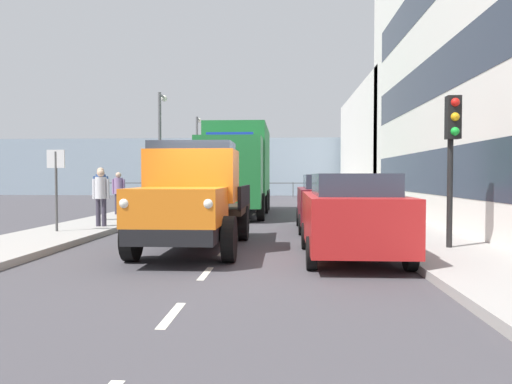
% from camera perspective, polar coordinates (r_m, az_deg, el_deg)
% --- Properties ---
extents(ground_plane, '(80.00, 80.00, 0.00)m').
position_cam_1_polar(ground_plane, '(20.30, -0.40, -2.84)').
color(ground_plane, '#423F44').
extents(sidewalk_left, '(2.34, 37.86, 0.15)m').
position_cam_1_polar(sidewalk_left, '(20.54, 13.14, -2.63)').
color(sidewalk_left, '#9E9993').
rests_on(sidewalk_left, ground_plane).
extents(sidewalk_right, '(2.34, 37.86, 0.15)m').
position_cam_1_polar(sidewalk_right, '(21.17, -13.53, -2.50)').
color(sidewalk_right, '#9E9993').
rests_on(sidewalk_right, ground_plane).
extents(road_centreline_markings, '(0.12, 33.49, 0.01)m').
position_cam_1_polar(road_centreline_markings, '(19.56, -0.54, -3.01)').
color(road_centreline_markings, silver).
rests_on(road_centreline_markings, ground_plane).
extents(building_far_block, '(7.57, 15.91, 7.32)m').
position_cam_1_polar(building_far_block, '(33.77, 17.94, 5.17)').
color(building_far_block, silver).
rests_on(building_far_block, ground_plane).
extents(sea_horizon, '(80.00, 0.80, 5.00)m').
position_cam_1_polar(sea_horizon, '(42.15, 1.60, 3.00)').
color(sea_horizon, '#8C9EAD').
rests_on(sea_horizon, ground_plane).
extents(seawall_railing, '(28.08, 0.08, 1.20)m').
position_cam_1_polar(seawall_railing, '(38.55, 1.43, 0.75)').
color(seawall_railing, '#4C5156').
rests_on(seawall_railing, ground_plane).
extents(truck_vintage_orange, '(2.17, 5.64, 2.43)m').
position_cam_1_polar(truck_vintage_orange, '(10.78, -7.50, -0.76)').
color(truck_vintage_orange, black).
rests_on(truck_vintage_orange, ground_plane).
extents(lorry_cargo_green, '(2.58, 8.20, 3.87)m').
position_cam_1_polar(lorry_cargo_green, '(20.82, -2.20, 2.99)').
color(lorry_cargo_green, '#1E7033').
rests_on(lorry_cargo_green, ground_plane).
extents(car_red_kerbside_near, '(1.91, 4.01, 1.72)m').
position_cam_1_polar(car_red_kerbside_near, '(9.92, 11.20, -2.64)').
color(car_red_kerbside_near, '#B21E1E').
rests_on(car_red_kerbside_near, ground_plane).
extents(car_maroon_kerbside_1, '(1.90, 3.99, 1.72)m').
position_cam_1_polar(car_maroon_kerbside_1, '(15.00, 8.56, -1.11)').
color(car_maroon_kerbside_1, maroon).
rests_on(car_maroon_kerbside_1, ground_plane).
extents(car_navy_oppositeside_0, '(1.90, 4.63, 1.72)m').
position_cam_1_polar(car_navy_oppositeside_0, '(20.52, -7.95, -0.30)').
color(car_navy_oppositeside_0, navy).
rests_on(car_navy_oppositeside_0, ground_plane).
extents(pedestrian_with_bag, '(0.53, 0.34, 1.73)m').
position_cam_1_polar(pedestrian_with_bag, '(15.36, -17.85, -0.09)').
color(pedestrian_with_bag, '#383342').
rests_on(pedestrian_with_bag, sidewalk_right).
extents(pedestrian_near_railing, '(0.53, 0.34, 1.82)m').
position_cam_1_polar(pedestrian_near_railing, '(17.56, -17.86, 0.35)').
color(pedestrian_near_railing, '#383342').
rests_on(pedestrian_near_railing, sidewalk_right).
extents(pedestrian_by_lamp, '(0.53, 0.34, 1.68)m').
position_cam_1_polar(pedestrian_by_lamp, '(19.96, -15.93, 0.27)').
color(pedestrian_by_lamp, '#383342').
rests_on(pedestrian_by_lamp, sidewalk_right).
extents(traffic_light_near, '(0.28, 0.41, 3.20)m').
position_cam_1_polar(traffic_light_near, '(11.00, 22.17, 5.92)').
color(traffic_light_near, black).
rests_on(traffic_light_near, sidewalk_left).
extents(lamp_post_promenade, '(0.32, 1.14, 5.62)m').
position_cam_1_polar(lamp_post_promenade, '(24.34, -11.20, 6.28)').
color(lamp_post_promenade, '#59595B').
rests_on(lamp_post_promenade, sidewalk_right).
extents(lamp_post_far, '(0.32, 1.14, 5.74)m').
position_cam_1_polar(lamp_post_far, '(34.74, -6.93, 5.08)').
color(lamp_post_far, '#59595B').
rests_on(lamp_post_far, sidewalk_right).
extents(street_sign, '(0.50, 0.07, 2.25)m').
position_cam_1_polar(street_sign, '(14.39, -22.55, 1.78)').
color(street_sign, '#4C4C4C').
rests_on(street_sign, sidewalk_right).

